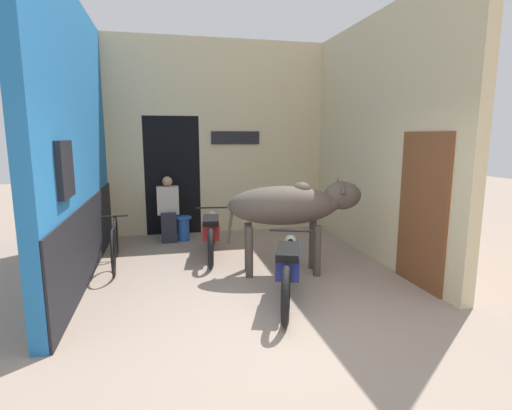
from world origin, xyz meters
TOP-DOWN VIEW (x-y plane):
  - ground_plane at (0.00, 0.00)m, footprint 30.00×30.00m
  - wall_left_shopfront at (-2.33, 2.28)m, footprint 0.25×4.58m
  - wall_back_with_doorway at (-0.37, 4.84)m, footprint 4.50×0.93m
  - wall_right_with_door at (2.33, 2.25)m, footprint 0.22×4.58m
  - cow at (0.67, 1.72)m, footprint 2.03×0.85m
  - motorcycle_near at (0.35, 0.79)m, footprint 0.86×1.98m
  - motorcycle_far at (-0.37, 2.93)m, footprint 0.58×2.04m
  - bicycle at (-1.95, 2.69)m, footprint 0.44×1.79m
  - shopkeeper_seated at (-1.09, 4.00)m, footprint 0.41×0.33m
  - plastic_stool at (-0.81, 3.99)m, footprint 0.33×0.33m

SIDE VIEW (x-z plane):
  - ground_plane at x=0.00m, z-range 0.00..0.00m
  - plastic_stool at x=-0.81m, z-range 0.02..0.49m
  - bicycle at x=-1.95m, z-range 0.00..0.73m
  - motorcycle_far at x=-0.37m, z-range 0.05..0.79m
  - motorcycle_near at x=0.35m, z-range 0.06..0.83m
  - shopkeeper_seated at x=-1.09m, z-range 0.03..1.30m
  - cow at x=0.67m, z-range 0.30..1.75m
  - wall_back_with_doorway at x=-0.37m, z-range -0.29..3.70m
  - wall_left_shopfront at x=-2.33m, z-range -0.07..3.92m
  - wall_right_with_door at x=2.33m, z-range -0.03..3.96m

